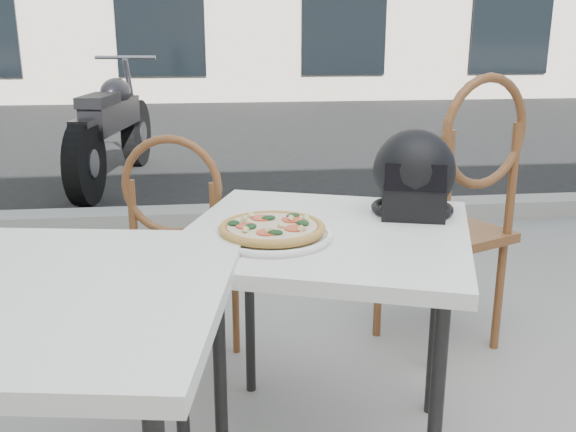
{
  "coord_description": "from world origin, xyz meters",
  "views": [
    {
      "loc": [
        -0.87,
        -1.35,
        1.31
      ],
      "look_at": [
        -0.66,
        0.36,
        0.81
      ],
      "focal_mm": 40.0,
      "sensor_mm": 36.0,
      "label": 1
    }
  ],
  "objects": [
    {
      "name": "street_asphalt",
      "position": [
        0.0,
        7.0,
        0.0
      ],
      "size": [
        30.0,
        8.0,
        0.0
      ],
      "primitive_type": "cube",
      "color": "black",
      "rests_on": "ground"
    },
    {
      "name": "curb",
      "position": [
        0.0,
        3.0,
        0.06
      ],
      "size": [
        30.0,
        0.25,
        0.12
      ],
      "primitive_type": "cube",
      "color": "#9B9991",
      "rests_on": "ground"
    },
    {
      "name": "cafe_table_main",
      "position": [
        -0.54,
        0.39,
        0.69
      ],
      "size": [
        1.02,
        1.02,
        0.76
      ],
      "rotation": [
        0.0,
        0.0,
        -0.34
      ],
      "color": "white",
      "rests_on": "ground"
    },
    {
      "name": "plate",
      "position": [
        -0.71,
        0.31,
        0.77
      ],
      "size": [
        0.43,
        0.43,
        0.02
      ],
      "rotation": [
        0.0,
        0.0,
        0.39
      ],
      "color": "white",
      "rests_on": "cafe_table_main"
    },
    {
      "name": "pizza",
      "position": [
        -0.71,
        0.31,
        0.8
      ],
      "size": [
        0.39,
        0.39,
        0.04
      ],
      "rotation": [
        0.0,
        0.0,
        0.42
      ],
      "color": "#C09246",
      "rests_on": "plate"
    },
    {
      "name": "helmet",
      "position": [
        -0.25,
        0.52,
        0.88
      ],
      "size": [
        0.32,
        0.33,
        0.26
      ],
      "rotation": [
        0.0,
        0.0,
        -0.28
      ],
      "color": "black",
      "rests_on": "cafe_table_main"
    },
    {
      "name": "cafe_chair_main",
      "position": [
        0.11,
        1.03,
        0.65
      ],
      "size": [
        0.59,
        0.59,
        1.17
      ],
      "rotation": [
        0.0,
        0.0,
        3.56
      ],
      "color": "brown",
      "rests_on": "ground"
    },
    {
      "name": "cafe_table_side",
      "position": [
        -1.26,
        -0.02,
        0.71
      ],
      "size": [
        0.95,
        0.95,
        0.79
      ],
      "rotation": [
        0.0,
        0.0,
        -0.17
      ],
      "color": "white",
      "rests_on": "ground"
    },
    {
      "name": "cafe_chair_side",
      "position": [
        -0.98,
        0.94,
        0.54
      ],
      "size": [
        0.45,
        0.45,
        0.97
      ],
      "rotation": [
        0.0,
        0.0,
        2.89
      ],
      "color": "brown",
      "rests_on": "ground"
    },
    {
      "name": "motorcycle",
      "position": [
        -1.72,
        4.43,
        0.48
      ],
      "size": [
        0.6,
        2.18,
        1.09
      ],
      "rotation": [
        0.0,
        0.0,
        -0.15
      ],
      "color": "black",
      "rests_on": "street_asphalt"
    }
  ]
}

